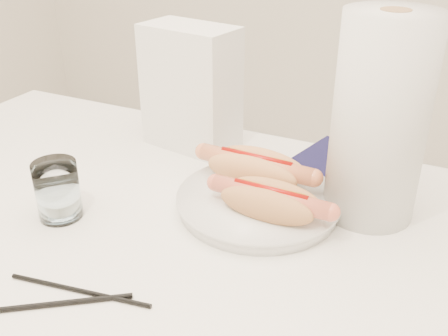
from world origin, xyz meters
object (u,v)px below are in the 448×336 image
at_px(hotdog_left, 256,169).
at_px(paper_towel_roll, 380,120).
at_px(napkin_box, 191,88).
at_px(plate, 258,203).
at_px(water_glass, 58,190).
at_px(table, 147,262).
at_px(hotdog_right, 270,201).

distance_m(hotdog_left, paper_towel_roll, 0.21).
relative_size(hotdog_left, napkin_box, 0.85).
relative_size(plate, water_glass, 2.72).
xyz_separation_m(table, water_glass, (-0.13, -0.02, 0.11)).
height_order(table, hotdog_right, hotdog_right).
xyz_separation_m(napkin_box, paper_towel_roll, (0.36, -0.10, 0.04)).
bearing_deg(napkin_box, plate, -28.69).
bearing_deg(plate, hotdog_left, 118.53).
height_order(hotdog_left, napkin_box, napkin_box).
xyz_separation_m(table, hotdog_right, (0.16, 0.09, 0.10)).
bearing_deg(table, napkin_box, 105.35).
bearing_deg(plate, hotdog_right, -49.18).
relative_size(hotdog_left, water_glass, 2.16).
bearing_deg(hotdog_left, water_glass, -138.53).
height_order(plate, hotdog_left, hotdog_left).
distance_m(hotdog_left, hotdog_right, 0.10).
bearing_deg(napkin_box, paper_towel_roll, -5.32).
relative_size(plate, napkin_box, 1.06).
height_order(table, water_glass, water_glass).
relative_size(table, hotdog_right, 6.65).
height_order(table, napkin_box, napkin_box).
bearing_deg(hotdog_left, table, -119.31).
distance_m(plate, paper_towel_roll, 0.22).
xyz_separation_m(hotdog_left, napkin_box, (-0.19, 0.12, 0.07)).
bearing_deg(water_glass, table, 10.22).
distance_m(hotdog_right, napkin_box, 0.32).
xyz_separation_m(plate, hotdog_right, (0.03, -0.04, 0.03)).
height_order(plate, hotdog_right, hotdog_right).
bearing_deg(hotdog_right, water_glass, -157.47).
distance_m(plate, water_glass, 0.31).
xyz_separation_m(water_glass, paper_towel_roll, (0.42, 0.22, 0.11)).
bearing_deg(hotdog_right, plate, 132.57).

